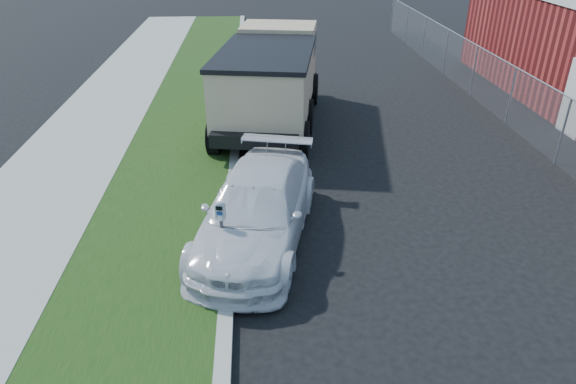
{
  "coord_description": "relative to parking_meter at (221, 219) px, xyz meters",
  "views": [
    {
      "loc": [
        -2.02,
        -8.0,
        5.86
      ],
      "look_at": [
        -1.4,
        1.0,
        1.0
      ],
      "focal_mm": 32.0,
      "sensor_mm": 36.0,
      "label": 1
    }
  ],
  "objects": [
    {
      "name": "chainlink_fence",
      "position": [
        8.68,
        7.1,
        0.18
      ],
      "size": [
        0.06,
        30.06,
        30.0
      ],
      "color": "slate",
      "rests_on": "ground"
    },
    {
      "name": "streetside",
      "position": [
        -2.89,
        2.1,
        -1.01
      ],
      "size": [
        6.12,
        50.0,
        0.15
      ],
      "color": "gray",
      "rests_on": "ground"
    },
    {
      "name": "white_wagon",
      "position": [
        0.63,
        1.01,
        -0.38
      ],
      "size": [
        3.02,
        5.14,
        1.4
      ],
      "primitive_type": "imported",
      "rotation": [
        0.0,
        0.0,
        -0.23
      ],
      "color": "silver",
      "rests_on": "ground"
    },
    {
      "name": "ground",
      "position": [
        2.68,
        0.1,
        -1.08
      ],
      "size": [
        120.0,
        120.0,
        0.0
      ],
      "primitive_type": "plane",
      "color": "black",
      "rests_on": "ground"
    },
    {
      "name": "dump_truck",
      "position": [
        1.22,
        7.82,
        0.42
      ],
      "size": [
        3.66,
        7.12,
        2.66
      ],
      "rotation": [
        0.0,
        0.0,
        -0.17
      ],
      "color": "black",
      "rests_on": "ground"
    },
    {
      "name": "parking_meter",
      "position": [
        0.0,
        0.0,
        0.0
      ],
      "size": [
        0.2,
        0.16,
        1.32
      ],
      "rotation": [
        0.0,
        0.0,
        -0.22
      ],
      "color": "#3F4247",
      "rests_on": "ground"
    }
  ]
}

